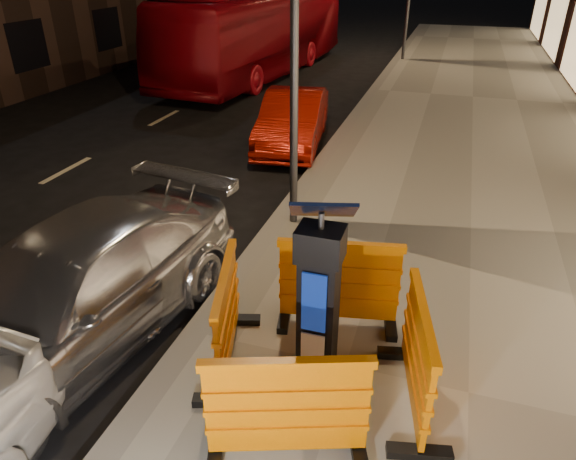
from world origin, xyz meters
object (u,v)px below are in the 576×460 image
(barrier_front, at_px, (287,411))
(car_red, at_px, (293,145))
(barrier_back, at_px, (339,284))
(barrier_bldgside, at_px, (417,358))
(car_silver, at_px, (81,340))
(barrier_kerbside, at_px, (227,319))
(parking_kiosk, at_px, (319,301))
(bus_doubledecker, at_px, (260,74))

(barrier_front, height_order, car_red, barrier_front)
(barrier_back, distance_m, barrier_bldgside, 1.34)
(barrier_bldgside, relative_size, car_silver, 0.30)
(barrier_kerbside, bearing_deg, barrier_front, -151.61)
(parking_kiosk, distance_m, barrier_bldgside, 1.04)
(car_silver, height_order, car_red, car_silver)
(barrier_kerbside, height_order, car_silver, barrier_kerbside)
(barrier_bldgside, relative_size, car_red, 0.38)
(barrier_kerbside, xyz_separation_m, barrier_bldgside, (1.90, 0.00, 0.00))
(parking_kiosk, relative_size, bus_doubledecker, 0.18)
(barrier_front, relative_size, car_red, 0.38)
(parking_kiosk, distance_m, bus_doubledecker, 15.64)
(barrier_back, bearing_deg, barrier_bldgside, -56.61)
(barrier_front, xyz_separation_m, barrier_bldgside, (0.95, 0.95, 0.00))
(barrier_kerbside, bearing_deg, barrier_back, -61.61)
(car_red, bearing_deg, parking_kiosk, -79.80)
(barrier_bldgside, xyz_separation_m, bus_doubledecker, (-6.95, 14.40, -0.70))
(barrier_front, height_order, barrier_kerbside, same)
(barrier_front, distance_m, car_silver, 3.01)
(car_red, bearing_deg, car_silver, -101.26)
(parking_kiosk, bearing_deg, barrier_bldgside, -14.61)
(car_red, bearing_deg, bus_doubledecker, 107.16)
(parking_kiosk, distance_m, barrier_kerbside, 1.04)
(barrier_front, xyz_separation_m, barrier_kerbside, (-0.95, 0.95, 0.00))
(barrier_front, distance_m, barrier_back, 1.90)
(parking_kiosk, height_order, barrier_front, parking_kiosk)
(bus_doubledecker, bearing_deg, car_silver, -73.16)
(car_red, relative_size, bus_doubledecker, 0.34)
(car_red, distance_m, bus_doubledecker, 7.98)
(car_red, bearing_deg, barrier_bldgside, -73.37)
(car_silver, bearing_deg, barrier_bldgside, 9.95)
(barrier_bldgside, height_order, car_red, barrier_bldgside)
(parking_kiosk, height_order, car_red, parking_kiosk)
(parking_kiosk, relative_size, barrier_front, 1.40)
(parking_kiosk, xyz_separation_m, barrier_back, (0.00, 0.95, -0.43))
(barrier_back, relative_size, car_silver, 0.30)
(parking_kiosk, xyz_separation_m, barrier_kerbside, (-0.95, 0.00, -0.43))
(barrier_front, bearing_deg, barrier_bldgside, 25.39)
(barrier_bldgside, bearing_deg, bus_doubledecker, 13.16)
(barrier_back, height_order, bus_doubledecker, bus_doubledecker)
(barrier_bldgside, distance_m, car_silver, 3.82)
(barrier_back, height_order, barrier_bldgside, same)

